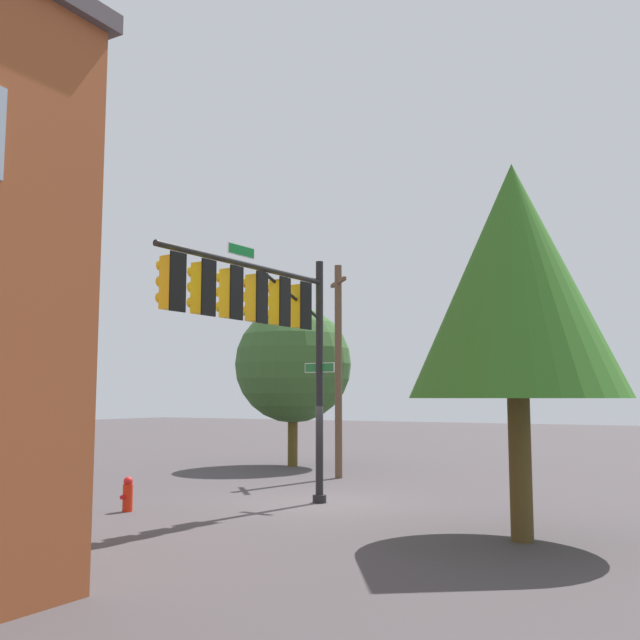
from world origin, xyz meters
The scene contains 6 objects.
ground_plane centered at (0.00, 0.00, 0.00)m, with size 120.00×120.00×0.00m, color #453E40.
signal_pole_assembly centered at (2.59, -0.20, 4.76)m, with size 6.11×1.17×6.38m.
utility_pole centered at (-5.30, -2.30, 3.84)m, with size 1.41×1.31×7.35m.
fire_hydrant centered at (3.57, -3.28, 0.41)m, with size 0.33×0.24×0.83m.
tree_near centered at (2.42, 5.87, 5.05)m, with size 4.24×4.24×7.42m.
tree_mid centered at (-8.13, -5.94, 4.07)m, with size 4.72×4.72×6.44m.
Camera 1 is at (16.49, 9.53, 2.72)m, focal length 40.20 mm.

